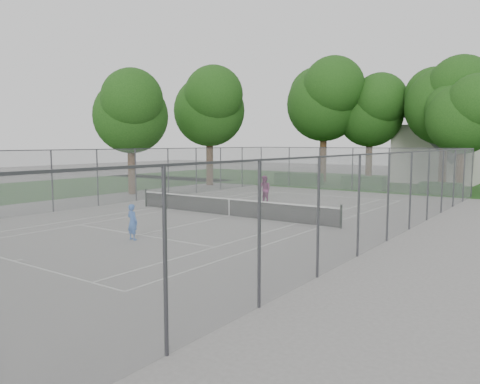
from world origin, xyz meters
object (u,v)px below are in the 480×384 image
Objects in this scene: house at (438,144)px; woman_player at (265,190)px; tennis_net at (229,206)px; girl_player at (132,222)px.

house reaches higher than woman_player.
house is 24.37m from woman_player.
house is (3.89, 29.08, 3.26)m from tennis_net.
girl_player is at bearing -85.44° from tennis_net.
girl_player is 12.81m from woman_player.
tennis_net is 7.28m from girl_player.
tennis_net is at bearing -82.15° from girl_player.
tennis_net is 29.52m from house.
woman_player reaches higher than tennis_net.
girl_player is (0.58, -7.25, 0.22)m from tennis_net.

